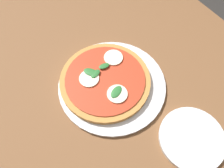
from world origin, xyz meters
TOP-DOWN VIEW (x-y plane):
  - ground_plane at (0.00, 0.00)m, footprint 6.00×6.00m
  - dining_table at (0.00, 0.00)m, footprint 1.45×1.18m
  - serving_tray at (-0.01, 0.06)m, footprint 0.35×0.35m
  - pizza at (-0.03, 0.04)m, footprint 0.29×0.29m
  - plate_white at (0.27, 0.15)m, footprint 0.19×0.19m

SIDE VIEW (x-z plane):
  - ground_plane at x=0.00m, z-range 0.00..0.00m
  - dining_table at x=0.00m, z-range 0.29..1.04m
  - serving_tray at x=-0.01m, z-range 0.75..0.76m
  - plate_white at x=0.27m, z-range 0.75..0.76m
  - pizza at x=-0.03m, z-range 0.75..0.78m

